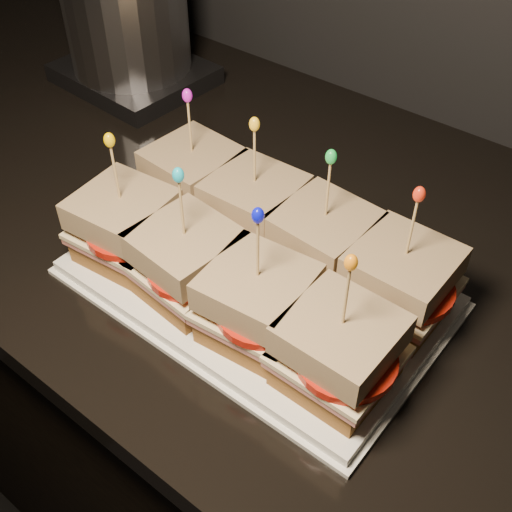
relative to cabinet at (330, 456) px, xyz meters
The scene contains 61 objects.
cabinet is the anchor object (origin of this frame).
granite_slab 0.45m from the cabinet, ahead, with size 2.19×0.72×0.04m, color black.
platter 0.50m from the cabinet, 118.66° to the right, with size 0.41×0.26×0.02m, color white.
platter_rim 0.49m from the cabinet, 118.66° to the right, with size 0.43×0.27×0.01m, color white.
sandwich_0_bread_bot 0.55m from the cabinet, 163.52° to the right, with size 0.10×0.10×0.03m, color brown.
sandwich_0_ham 0.57m from the cabinet, 163.52° to the right, with size 0.11×0.10×0.01m, color #B15653.
sandwich_0_cheese 0.57m from the cabinet, 163.52° to the right, with size 0.11×0.11×0.01m, color beige.
sandwich_0_tomato 0.58m from the cabinet, 161.07° to the right, with size 0.10×0.10×0.01m, color red.
sandwich_0_bread_top 0.60m from the cabinet, 163.52° to the right, with size 0.10×0.10×0.03m, color #502911.
sandwich_0_pick 0.64m from the cabinet, 163.52° to the right, with size 0.00×0.00×0.09m, color tan.
sandwich_0_frill 0.69m from the cabinet, 163.52° to the right, with size 0.01×0.01×0.02m, color #CD17CE.
sandwich_1_bread_bot 0.52m from the cabinet, 151.35° to the right, with size 0.10×0.10×0.03m, color brown.
sandwich_1_ham 0.54m from the cabinet, 151.35° to the right, with size 0.11×0.10×0.01m, color #B15653.
sandwich_1_cheese 0.54m from the cabinet, 151.35° to the right, with size 0.11×0.11×0.01m, color beige.
sandwich_1_tomato 0.55m from the cabinet, 146.30° to the right, with size 0.10×0.10×0.01m, color red.
sandwich_1_bread_top 0.57m from the cabinet, 151.35° to the right, with size 0.10×0.10×0.03m, color #502911.
sandwich_1_pick 0.62m from the cabinet, 151.35° to the right, with size 0.00×0.00×0.09m, color tan.
sandwich_1_frill 0.66m from the cabinet, 151.35° to the right, with size 0.01×0.01×0.02m, color yellow.
sandwich_2_bread_bot 0.51m from the cabinet, 105.62° to the right, with size 0.10×0.10×0.03m, color brown.
sandwich_2_ham 0.52m from the cabinet, 105.62° to the right, with size 0.11×0.10×0.01m, color #B15653.
sandwich_2_cheese 0.53m from the cabinet, 105.62° to the right, with size 0.11×0.11×0.01m, color beige.
sandwich_2_tomato 0.54m from the cabinet, 94.72° to the right, with size 0.10×0.10×0.01m, color red.
sandwich_2_bread_top 0.56m from the cabinet, 105.62° to the right, with size 0.10×0.10×0.03m, color #502911.
sandwich_2_pick 0.61m from the cabinet, 105.62° to the right, with size 0.00×0.00×0.09m, color tan.
sandwich_2_frill 0.65m from the cabinet, 105.62° to the right, with size 0.01×0.01×0.02m, color green.
sandwich_3_bread_bot 0.51m from the cabinet, 38.20° to the right, with size 0.10×0.10×0.03m, color brown.
sandwich_3_ham 0.53m from the cabinet, 38.20° to the right, with size 0.11×0.10×0.01m, color #B15653.
sandwich_3_cheese 0.54m from the cabinet, 38.20° to the right, with size 0.11×0.11×0.01m, color beige.
sandwich_3_tomato 0.55m from the cabinet, 36.86° to the right, with size 0.10×0.10×0.01m, color red.
sandwich_3_bread_top 0.57m from the cabinet, 38.20° to the right, with size 0.10×0.10×0.03m, color #502911.
sandwich_3_pick 0.61m from the cabinet, 38.20° to the right, with size 0.00×0.00×0.09m, color tan.
sandwich_3_frill 0.66m from the cabinet, 38.20° to the right, with size 0.01×0.01×0.02m, color red.
sandwich_4_bread_bot 0.58m from the cabinet, 139.77° to the right, with size 0.10×0.10×0.03m, color brown.
sandwich_4_ham 0.59m from the cabinet, 139.77° to the right, with size 0.11×0.10×0.01m, color #B15653.
sandwich_4_cheese 0.60m from the cabinet, 139.77° to the right, with size 0.11×0.11×0.01m, color beige.
sandwich_4_tomato 0.60m from the cabinet, 137.21° to the right, with size 0.10×0.10×0.01m, color red.
sandwich_4_bread_top 0.62m from the cabinet, 139.77° to the right, with size 0.10×0.10×0.03m, color #502911.
sandwich_4_pick 0.67m from the cabinet, 139.77° to the right, with size 0.00×0.00×0.09m, color tan.
sandwich_4_frill 0.71m from the cabinet, 139.77° to the right, with size 0.01×0.01×0.02m, color #EEB800.
sandwich_5_bread_bot 0.55m from the cabinet, 122.62° to the right, with size 0.10×0.10×0.03m, color brown.
sandwich_5_ham 0.56m from the cabinet, 122.62° to the right, with size 0.11×0.10×0.01m, color #B15653.
sandwich_5_cheese 0.57m from the cabinet, 122.62° to the right, with size 0.11×0.11×0.01m, color beige.
sandwich_5_tomato 0.58m from the cabinet, 119.05° to the right, with size 0.10×0.10×0.01m, color red.
sandwich_5_bread_top 0.60m from the cabinet, 122.62° to the right, with size 0.10×0.10×0.03m, color #502911.
sandwich_5_pick 0.64m from the cabinet, 122.62° to the right, with size 0.00×0.00×0.09m, color tan.
sandwich_5_frill 0.68m from the cabinet, 122.62° to the right, with size 0.01×0.01×0.02m, color #15ACC9.
sandwich_6_bread_bot 0.53m from the cabinet, 95.58° to the right, with size 0.10×0.10×0.03m, color brown.
sandwich_6_ham 0.55m from the cabinet, 95.58° to the right, with size 0.11×0.10×0.01m, color #B15653.
sandwich_6_cheese 0.56m from the cabinet, 95.58° to the right, with size 0.11×0.11×0.01m, color beige.
sandwich_6_tomato 0.57m from the cabinet, 91.75° to the right, with size 0.10×0.10×0.01m, color red.
sandwich_6_bread_top 0.59m from the cabinet, 95.58° to the right, with size 0.10×0.10×0.03m, color #502911.
sandwich_6_pick 0.63m from the cabinet, 95.58° to the right, with size 0.00×0.00×0.09m, color tan.
sandwich_6_frill 0.67m from the cabinet, 95.58° to the right, with size 0.01×0.01×0.02m, color #080CDC.
sandwich_7_bread_bot 0.54m from the cabinet, 66.04° to the right, with size 0.10×0.10×0.03m, color brown.
sandwich_7_ham 0.56m from the cabinet, 66.04° to the right, with size 0.11×0.10×0.01m, color #B15653.
sandwich_7_cheese 0.56m from the cabinet, 66.04° to the right, with size 0.11×0.11×0.01m, color beige.
sandwich_7_tomato 0.57m from the cabinet, 63.70° to the right, with size 0.10×0.10×0.01m, color red.
sandwich_7_bread_top 0.59m from the cabinet, 66.04° to the right, with size 0.10×0.10×0.03m, color #502911.
sandwich_7_pick 0.63m from the cabinet, 66.04° to the right, with size 0.00×0.00×0.09m, color tan.
sandwich_7_frill 0.68m from the cabinet, 66.04° to the right, with size 0.01×0.01×0.02m, color orange.
appliance_base 0.74m from the cabinet, 165.55° to the left, with size 0.24×0.20×0.03m, color #262628.
Camera 1 is at (0.37, 1.12, 1.45)m, focal length 45.00 mm.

